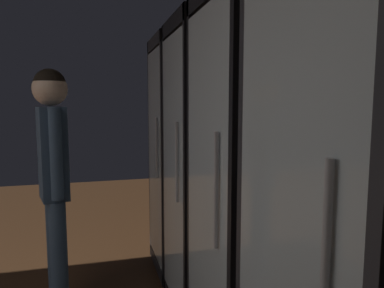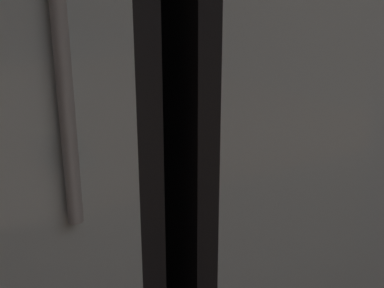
{
  "view_description": "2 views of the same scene",
  "coord_description": "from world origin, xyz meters",
  "px_view_note": "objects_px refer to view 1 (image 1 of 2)",
  "views": [
    {
      "loc": [
        1.03,
        1.91,
        1.5
      ],
      "look_at": [
        -1.2,
        2.51,
        1.24
      ],
      "focal_mm": 33.77,
      "sensor_mm": 36.0,
      "label": 1
    },
    {
      "loc": [
        -1.25,
        1.83,
        1.17
      ],
      "look_at": [
        -0.93,
        2.42,
        0.96
      ],
      "focal_mm": 43.33,
      "sensor_mm": 36.0,
      "label": 2
    }
  ],
  "objects_px": {
    "cooler_center": "(267,202)",
    "shopper_far": "(53,166)",
    "cooler_far_left": "(191,157)",
    "cooler_left": "(218,174)",
    "cooler_right": "(380,262)"
  },
  "relations": [
    {
      "from": "cooler_left",
      "to": "cooler_center",
      "type": "xyz_separation_m",
      "value": [
        0.74,
        0.0,
        -0.0
      ]
    },
    {
      "from": "cooler_left",
      "to": "cooler_center",
      "type": "distance_m",
      "value": 0.74
    },
    {
      "from": "cooler_center",
      "to": "cooler_right",
      "type": "relative_size",
      "value": 1.0
    },
    {
      "from": "cooler_far_left",
      "to": "cooler_center",
      "type": "xyz_separation_m",
      "value": [
        1.49,
        0.0,
        -0.01
      ]
    },
    {
      "from": "cooler_far_left",
      "to": "cooler_left",
      "type": "relative_size",
      "value": 1.0
    },
    {
      "from": "cooler_far_left",
      "to": "cooler_right",
      "type": "distance_m",
      "value": 2.23
    },
    {
      "from": "cooler_center",
      "to": "cooler_right",
      "type": "xyz_separation_m",
      "value": [
        0.75,
        -0.0,
        0.01
      ]
    },
    {
      "from": "cooler_far_left",
      "to": "shopper_far",
      "type": "xyz_separation_m",
      "value": [
        0.51,
        -1.11,
        0.06
      ]
    },
    {
      "from": "cooler_right",
      "to": "cooler_center",
      "type": "bearing_deg",
      "value": 179.81
    },
    {
      "from": "cooler_far_left",
      "to": "cooler_right",
      "type": "height_order",
      "value": "same"
    },
    {
      "from": "cooler_center",
      "to": "shopper_far",
      "type": "relative_size",
      "value": 1.19
    },
    {
      "from": "cooler_left",
      "to": "cooler_right",
      "type": "bearing_deg",
      "value": -0.0
    },
    {
      "from": "cooler_right",
      "to": "shopper_far",
      "type": "xyz_separation_m",
      "value": [
        -1.73,
        -1.11,
        0.06
      ]
    },
    {
      "from": "cooler_left",
      "to": "cooler_right",
      "type": "distance_m",
      "value": 1.49
    },
    {
      "from": "cooler_center",
      "to": "shopper_far",
      "type": "height_order",
      "value": "cooler_center"
    }
  ]
}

